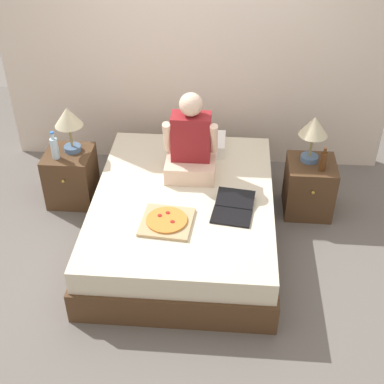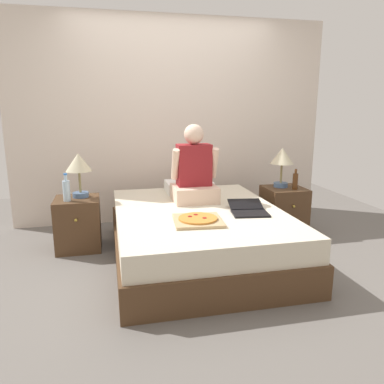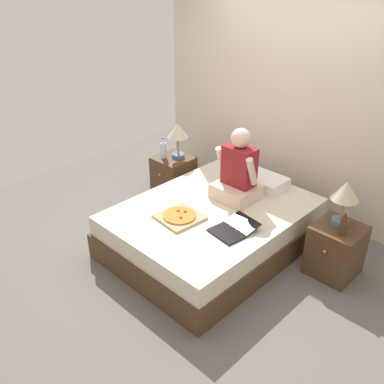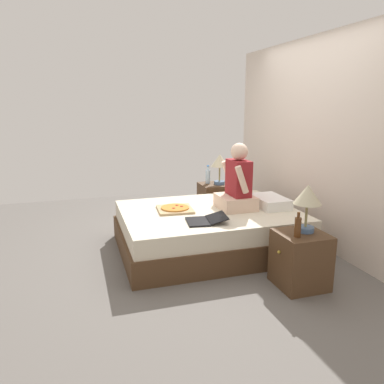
{
  "view_description": "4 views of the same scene",
  "coord_description": "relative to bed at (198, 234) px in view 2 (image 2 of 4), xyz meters",
  "views": [
    {
      "loc": [
        0.36,
        -3.64,
        3.21
      ],
      "look_at": [
        0.09,
        -0.25,
        0.71
      ],
      "focal_mm": 50.0,
      "sensor_mm": 36.0,
      "label": 1
    },
    {
      "loc": [
        -0.81,
        -3.31,
        1.44
      ],
      "look_at": [
        -0.08,
        -0.09,
        0.68
      ],
      "focal_mm": 35.0,
      "sensor_mm": 36.0,
      "label": 2
    },
    {
      "loc": [
        2.5,
        -2.86,
        2.75
      ],
      "look_at": [
        -0.12,
        -0.19,
        0.7
      ],
      "focal_mm": 40.0,
      "sensor_mm": 36.0,
      "label": 3
    },
    {
      "loc": [
        3.98,
        -1.44,
        1.71
      ],
      "look_at": [
        -0.14,
        -0.16,
        0.68
      ],
      "focal_mm": 35.0,
      "sensor_mm": 36.0,
      "label": 4
    }
  ],
  "objects": [
    {
      "name": "beer_bottle",
      "position": [
        1.21,
        0.41,
        0.39
      ],
      "size": [
        0.06,
        0.06,
        0.23
      ],
      "color": "#512D14",
      "rests_on": "nightstand_right"
    },
    {
      "name": "nightstand_right",
      "position": [
        1.14,
        0.51,
        0.03
      ],
      "size": [
        0.44,
        0.47,
        0.53
      ],
      "color": "#4C331E",
      "rests_on": "ground"
    },
    {
      "name": "pillow",
      "position": [
        0.07,
        0.76,
        0.31
      ],
      "size": [
        0.52,
        0.34,
        0.12
      ],
      "primitive_type": "cube",
      "color": "white",
      "rests_on": "bed"
    },
    {
      "name": "person_seated",
      "position": [
        0.04,
        0.34,
        0.53
      ],
      "size": [
        0.47,
        0.4,
        0.78
      ],
      "color": "beige",
      "rests_on": "bed"
    },
    {
      "name": "laptop",
      "position": [
        0.42,
        -0.21,
        0.27
      ],
      "size": [
        0.37,
        0.45,
        0.07
      ],
      "color": "black",
      "rests_on": "bed"
    },
    {
      "name": "nightstand_left",
      "position": [
        -1.14,
        0.51,
        0.03
      ],
      "size": [
        0.44,
        0.47,
        0.53
      ],
      "color": "#4C331E",
      "rests_on": "ground"
    },
    {
      "name": "lamp_on_right_nightstand",
      "position": [
        1.11,
        0.56,
        0.62
      ],
      "size": [
        0.26,
        0.26,
        0.45
      ],
      "color": "#4C6B93",
      "rests_on": "nightstand_right"
    },
    {
      "name": "water_bottle",
      "position": [
        -1.22,
        0.42,
        0.4
      ],
      "size": [
        0.07,
        0.07,
        0.28
      ],
      "color": "silver",
      "rests_on": "nightstand_left"
    },
    {
      "name": "ground_plane",
      "position": [
        0.0,
        0.0,
        -0.24
      ],
      "size": [
        5.92,
        5.92,
        0.0
      ],
      "primitive_type": "plane",
      "color": "#66605B"
    },
    {
      "name": "lamp_on_left_nightstand",
      "position": [
        -1.1,
        0.56,
        0.62
      ],
      "size": [
        0.26,
        0.26,
        0.45
      ],
      "color": "#4C6B93",
      "rests_on": "nightstand_left"
    },
    {
      "name": "pizza_box",
      "position": [
        -0.1,
        -0.38,
        0.26
      ],
      "size": [
        0.43,
        0.43,
        0.05
      ],
      "color": "tan",
      "rests_on": "bed"
    },
    {
      "name": "wall_back",
      "position": [
        0.0,
        1.4,
        1.01
      ],
      "size": [
        3.92,
        0.12,
        2.5
      ],
      "primitive_type": "cube",
      "color": "beige",
      "rests_on": "ground"
    },
    {
      "name": "bed",
      "position": [
        0.0,
        0.0,
        0.0
      ],
      "size": [
        1.57,
        2.07,
        0.48
      ],
      "color": "#4C331E",
      "rests_on": "ground"
    }
  ]
}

